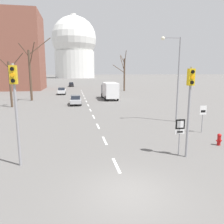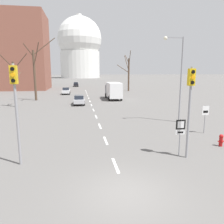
{
  "view_description": "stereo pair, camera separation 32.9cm",
  "coord_description": "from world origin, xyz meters",
  "px_view_note": "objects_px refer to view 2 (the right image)",
  "views": [
    {
      "loc": [
        -2.24,
        -8.36,
        5.12
      ],
      "look_at": [
        0.06,
        4.53,
        2.7
      ],
      "focal_mm": 35.0,
      "sensor_mm": 36.0,
      "label": 1
    },
    {
      "loc": [
        -1.91,
        -8.41,
        5.12
      ],
      "look_at": [
        0.06,
        4.53,
        2.7
      ],
      "focal_mm": 35.0,
      "sensor_mm": 36.0,
      "label": 2
    }
  ],
  "objects_px": {
    "fire_hydrant": "(221,140)",
    "street_lamp_right": "(178,71)",
    "sedan_near_right": "(79,100)",
    "delivery_truck": "(113,90)",
    "sedan_near_left": "(66,91)",
    "traffic_signal_near_right": "(190,96)",
    "sedan_mid_centre": "(76,84)",
    "traffic_signal_near_left": "(15,96)",
    "speed_limit_sign": "(205,115)",
    "route_sign_post": "(180,131)"
  },
  "relations": [
    {
      "from": "sedan_near_right",
      "to": "traffic_signal_near_left",
      "type": "bearing_deg",
      "value": -98.47
    },
    {
      "from": "street_lamp_right",
      "to": "route_sign_post",
      "type": "bearing_deg",
      "value": -113.42
    },
    {
      "from": "traffic_signal_near_left",
      "to": "sedan_near_right",
      "type": "xyz_separation_m",
      "value": [
        3.35,
        22.46,
        -3.07
      ]
    },
    {
      "from": "fire_hydrant",
      "to": "sedan_mid_centre",
      "type": "bearing_deg",
      "value": 99.28
    },
    {
      "from": "fire_hydrant",
      "to": "street_lamp_right",
      "type": "relative_size",
      "value": 0.1
    },
    {
      "from": "speed_limit_sign",
      "to": "sedan_near_left",
      "type": "xyz_separation_m",
      "value": [
        -13.27,
        35.05,
        -0.8
      ]
    },
    {
      "from": "street_lamp_right",
      "to": "delivery_truck",
      "type": "distance_m",
      "value": 20.39
    },
    {
      "from": "traffic_signal_near_right",
      "to": "route_sign_post",
      "type": "height_order",
      "value": "traffic_signal_near_right"
    },
    {
      "from": "fire_hydrant",
      "to": "delivery_truck",
      "type": "bearing_deg",
      "value": 96.76
    },
    {
      "from": "traffic_signal_near_right",
      "to": "delivery_truck",
      "type": "relative_size",
      "value": 0.75
    },
    {
      "from": "sedan_mid_centre",
      "to": "traffic_signal_near_left",
      "type": "bearing_deg",
      "value": -92.13
    },
    {
      "from": "speed_limit_sign",
      "to": "sedan_near_left",
      "type": "relative_size",
      "value": 0.53
    },
    {
      "from": "route_sign_post",
      "to": "sedan_mid_centre",
      "type": "bearing_deg",
      "value": 95.99
    },
    {
      "from": "traffic_signal_near_right",
      "to": "sedan_near_right",
      "type": "relative_size",
      "value": 1.29
    },
    {
      "from": "traffic_signal_near_left",
      "to": "sedan_near_left",
      "type": "height_order",
      "value": "traffic_signal_near_left"
    },
    {
      "from": "fire_hydrant",
      "to": "street_lamp_right",
      "type": "height_order",
      "value": "street_lamp_right"
    },
    {
      "from": "route_sign_post",
      "to": "delivery_truck",
      "type": "bearing_deg",
      "value": 89.14
    },
    {
      "from": "speed_limit_sign",
      "to": "street_lamp_right",
      "type": "relative_size",
      "value": 0.28
    },
    {
      "from": "sedan_near_left",
      "to": "sedan_near_right",
      "type": "relative_size",
      "value": 1.07
    },
    {
      "from": "fire_hydrant",
      "to": "route_sign_post",
      "type": "bearing_deg",
      "value": -161.72
    },
    {
      "from": "street_lamp_right",
      "to": "fire_hydrant",
      "type": "bearing_deg",
      "value": -90.89
    },
    {
      "from": "traffic_signal_near_left",
      "to": "sedan_near_left",
      "type": "distance_m",
      "value": 39.47
    },
    {
      "from": "traffic_signal_near_left",
      "to": "sedan_near_left",
      "type": "bearing_deg",
      "value": 89.34
    },
    {
      "from": "traffic_signal_near_right",
      "to": "speed_limit_sign",
      "type": "relative_size",
      "value": 2.27
    },
    {
      "from": "delivery_truck",
      "to": "sedan_near_right",
      "type": "bearing_deg",
      "value": -137.23
    },
    {
      "from": "speed_limit_sign",
      "to": "fire_hydrant",
      "type": "distance_m",
      "value": 3.47
    },
    {
      "from": "sedan_mid_centre",
      "to": "speed_limit_sign",
      "type": "bearing_deg",
      "value": -79.63
    },
    {
      "from": "speed_limit_sign",
      "to": "route_sign_post",
      "type": "bearing_deg",
      "value": -134.56
    },
    {
      "from": "route_sign_post",
      "to": "sedan_near_right",
      "type": "xyz_separation_m",
      "value": [
        -6.03,
        22.58,
        -0.8
      ]
    },
    {
      "from": "traffic_signal_near_left",
      "to": "route_sign_post",
      "type": "bearing_deg",
      "value": -0.69
    },
    {
      "from": "sedan_near_right",
      "to": "delivery_truck",
      "type": "bearing_deg",
      "value": 42.77
    },
    {
      "from": "fire_hydrant",
      "to": "sedan_near_left",
      "type": "xyz_separation_m",
      "value": [
        -12.59,
        38.26,
        0.35
      ]
    },
    {
      "from": "traffic_signal_near_right",
      "to": "delivery_truck",
      "type": "height_order",
      "value": "traffic_signal_near_right"
    },
    {
      "from": "street_lamp_right",
      "to": "sedan_mid_centre",
      "type": "bearing_deg",
      "value": 100.59
    },
    {
      "from": "traffic_signal_near_left",
      "to": "route_sign_post",
      "type": "height_order",
      "value": "traffic_signal_near_left"
    },
    {
      "from": "fire_hydrant",
      "to": "sedan_mid_centre",
      "type": "xyz_separation_m",
      "value": [
        -10.59,
        64.79,
        0.34
      ]
    },
    {
      "from": "sedan_mid_centre",
      "to": "delivery_truck",
      "type": "relative_size",
      "value": 0.61
    },
    {
      "from": "speed_limit_sign",
      "to": "sedan_mid_centre",
      "type": "xyz_separation_m",
      "value": [
        -11.27,
        61.58,
        -0.81
      ]
    },
    {
      "from": "traffic_signal_near_left",
      "to": "street_lamp_right",
      "type": "distance_m",
      "value": 15.79
    },
    {
      "from": "traffic_signal_near_right",
      "to": "street_lamp_right",
      "type": "distance_m",
      "value": 9.83
    },
    {
      "from": "traffic_signal_near_right",
      "to": "traffic_signal_near_left",
      "type": "height_order",
      "value": "traffic_signal_near_left"
    },
    {
      "from": "street_lamp_right",
      "to": "sedan_near_left",
      "type": "height_order",
      "value": "street_lamp_right"
    },
    {
      "from": "traffic_signal_near_left",
      "to": "sedan_mid_centre",
      "type": "height_order",
      "value": "traffic_signal_near_left"
    },
    {
      "from": "sedan_near_left",
      "to": "street_lamp_right",
      "type": "bearing_deg",
      "value": -67.54
    },
    {
      "from": "sedan_mid_centre",
      "to": "delivery_truck",
      "type": "xyz_separation_m",
      "value": [
        7.35,
        -37.45,
        0.9
      ]
    },
    {
      "from": "route_sign_post",
      "to": "street_lamp_right",
      "type": "xyz_separation_m",
      "value": [
        3.78,
        8.73,
        3.59
      ]
    },
    {
      "from": "sedan_mid_centre",
      "to": "delivery_truck",
      "type": "bearing_deg",
      "value": -78.9
    },
    {
      "from": "traffic_signal_near_right",
      "to": "sedan_mid_centre",
      "type": "bearing_deg",
      "value": 96.22
    },
    {
      "from": "street_lamp_right",
      "to": "sedan_mid_centre",
      "type": "relative_size",
      "value": 1.93
    },
    {
      "from": "traffic_signal_near_right",
      "to": "speed_limit_sign",
      "type": "xyz_separation_m",
      "value": [
        4.04,
        4.77,
        -2.14
      ]
    }
  ]
}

